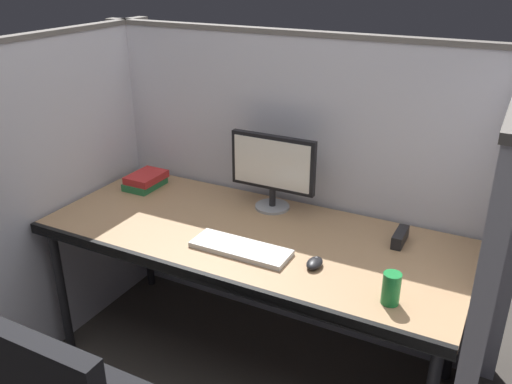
{
  "coord_description": "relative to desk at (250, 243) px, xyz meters",
  "views": [
    {
      "loc": [
        1.0,
        -1.59,
        1.88
      ],
      "look_at": [
        0.0,
        0.35,
        0.92
      ],
      "focal_mm": 37.61,
      "sensor_mm": 36.0,
      "label": 1
    }
  ],
  "objects": [
    {
      "name": "computer_mouse",
      "position": [
        0.36,
        -0.13,
        0.07
      ],
      "size": [
        0.06,
        0.1,
        0.04
      ],
      "color": "black",
      "rests_on": "desk"
    },
    {
      "name": "red_stapler",
      "position": [
        0.62,
        0.23,
        0.08
      ],
      "size": [
        0.04,
        0.15,
        0.06
      ],
      "primitive_type": "cube",
      "color": "black",
      "rests_on": "desk"
    },
    {
      "name": "cubicle_partition_left",
      "position": [
        -0.99,
        -0.09,
        0.1
      ],
      "size": [
        0.06,
        1.41,
        1.57
      ],
      "color": "silver",
      "rests_on": "ground"
    },
    {
      "name": "soda_can",
      "position": [
        0.69,
        -0.23,
        0.11
      ],
      "size": [
        0.07,
        0.07,
        0.12
      ],
      "primitive_type": "cylinder",
      "color": "#197233",
      "rests_on": "desk"
    },
    {
      "name": "book_stack",
      "position": [
        -0.75,
        0.21,
        0.09
      ],
      "size": [
        0.16,
        0.22,
        0.08
      ],
      "color": "#26723F",
      "rests_on": "desk"
    },
    {
      "name": "keyboard_main",
      "position": [
        0.04,
        -0.15,
        0.06
      ],
      "size": [
        0.43,
        0.15,
        0.02
      ],
      "primitive_type": "cube",
      "color": "silver",
      "rests_on": "desk"
    },
    {
      "name": "cubicle_partition_right",
      "position": [
        0.99,
        -0.09,
        0.1
      ],
      "size": [
        0.06,
        1.41,
        1.57
      ],
      "color": "silver",
      "rests_on": "ground"
    },
    {
      "name": "cubicle_partition_rear",
      "position": [
        0.0,
        0.46,
        0.1
      ],
      "size": [
        2.21,
        0.06,
        1.57
      ],
      "color": "silver",
      "rests_on": "ground"
    },
    {
      "name": "monitor_center",
      "position": [
        -0.03,
        0.29,
        0.27
      ],
      "size": [
        0.43,
        0.17,
        0.37
      ],
      "color": "gray",
      "rests_on": "desk"
    },
    {
      "name": "desk",
      "position": [
        0.0,
        0.0,
        0.0
      ],
      "size": [
        1.9,
        0.8,
        0.74
      ],
      "color": "#997551",
      "rests_on": "ground"
    }
  ]
}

